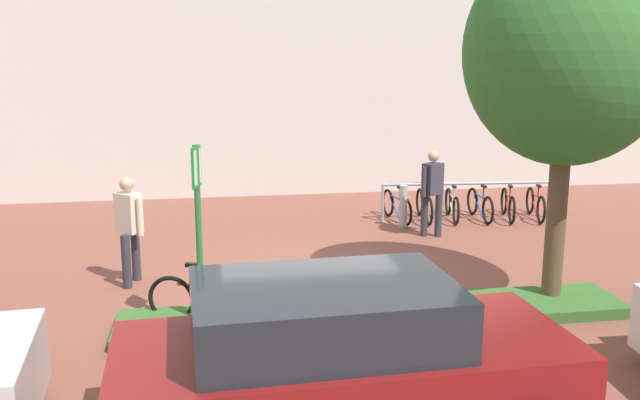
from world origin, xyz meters
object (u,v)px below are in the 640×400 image
at_px(person_casual_tan, 129,224).
at_px(bollard_steel, 403,207).
at_px(bike_rack_cluster, 466,204).
at_px(tree_sidewalk, 568,52).
at_px(car_maroon_wagon, 340,362).
at_px(parking_sign_post, 198,212).
at_px(person_suited_navy, 432,188).
at_px(bike_at_sign, 208,300).

bearing_deg(person_casual_tan, bollard_steel, 27.84).
height_order(bike_rack_cluster, person_casual_tan, person_casual_tan).
height_order(tree_sidewalk, bollard_steel, tree_sidewalk).
height_order(bollard_steel, car_maroon_wagon, car_maroon_wagon).
height_order(parking_sign_post, car_maroon_wagon, parking_sign_post).
bearing_deg(car_maroon_wagon, person_suited_navy, 65.30).
bearing_deg(person_suited_navy, parking_sign_post, -137.39).
height_order(tree_sidewalk, person_suited_navy, tree_sidewalk).
height_order(parking_sign_post, bike_at_sign, parking_sign_post).
relative_size(tree_sidewalk, car_maroon_wagon, 1.18).
height_order(tree_sidewalk, parking_sign_post, tree_sidewalk).
relative_size(bike_rack_cluster, bollard_steel, 4.17).
relative_size(bollard_steel, person_casual_tan, 0.52).
relative_size(bollard_steel, car_maroon_wagon, 0.21).
bearing_deg(person_casual_tan, bike_at_sign, -58.15).
relative_size(tree_sidewalk, bike_rack_cluster, 1.38).
bearing_deg(bike_rack_cluster, person_casual_tan, -154.38).
xyz_separation_m(tree_sidewalk, parking_sign_post, (-5.01, -0.20, -1.98)).
bearing_deg(parking_sign_post, bike_at_sign, 68.96).
height_order(bike_rack_cluster, car_maroon_wagon, car_maroon_wagon).
xyz_separation_m(parking_sign_post, bike_rack_cluster, (5.68, 5.35, -1.27)).
bearing_deg(car_maroon_wagon, bollard_steel, 69.81).
bearing_deg(bike_rack_cluster, bike_at_sign, -137.44).
relative_size(parking_sign_post, bike_rack_cluster, 0.66).
distance_m(bollard_steel, person_casual_tan, 5.92).
distance_m(parking_sign_post, bike_rack_cluster, 7.91).
distance_m(tree_sidewalk, bike_at_sign, 5.91).
height_order(bike_at_sign, person_casual_tan, person_casual_tan).
bearing_deg(parking_sign_post, bike_rack_cluster, 43.28).
relative_size(parking_sign_post, person_suited_navy, 1.44).
bearing_deg(tree_sidewalk, person_casual_tan, 162.73).
bearing_deg(bike_at_sign, person_suited_navy, 41.67).
xyz_separation_m(parking_sign_post, bollard_steel, (4.12, 4.85, -1.17)).
distance_m(parking_sign_post, person_casual_tan, 2.45).
distance_m(parking_sign_post, person_suited_navy, 6.13).
xyz_separation_m(tree_sidewalk, bike_at_sign, (-4.93, 0.01, -3.25)).
distance_m(bollard_steel, person_suited_navy, 0.97).
height_order(bike_at_sign, car_maroon_wagon, car_maroon_wagon).
xyz_separation_m(parking_sign_post, car_maroon_wagon, (1.31, -2.78, -0.86)).
distance_m(person_casual_tan, car_maroon_wagon, 5.45).
height_order(bollard_steel, person_suited_navy, person_suited_navy).
height_order(tree_sidewalk, person_casual_tan, tree_sidewalk).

